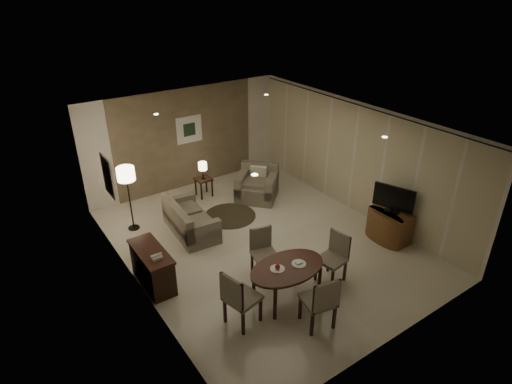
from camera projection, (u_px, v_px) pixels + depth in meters
room_shell at (251, 180)px, 9.10m from camera, size 5.50×7.00×2.70m
taupe_accent at (186, 139)px, 11.36m from camera, size 3.96×0.03×2.70m
curtain_wall at (353, 160)px, 10.17m from camera, size 0.08×6.70×2.58m
curtain_rod at (360, 105)px, 9.57m from camera, size 0.03×6.80×0.03m
art_back_frame at (189, 129)px, 11.28m from camera, size 0.72×0.03×0.72m
art_back_canvas at (189, 130)px, 11.26m from camera, size 0.34×0.01×0.34m
art_left_frame at (108, 176)px, 8.08m from camera, size 0.03×0.60×0.80m
art_left_canvas at (109, 176)px, 8.09m from camera, size 0.01×0.46×0.64m
downlight_nl at (255, 175)px, 6.17m from camera, size 0.10×0.10×0.01m
downlight_nr at (385, 137)px, 7.58m from camera, size 0.10×0.10×0.01m
downlight_fl at (156, 114)px, 8.81m from camera, size 0.10×0.10×0.01m
downlight_fr at (266, 95)px, 10.22m from camera, size 0.10×0.10×0.01m
console_desk at (153, 267)px, 7.99m from camera, size 0.48×1.20×0.75m
telephone at (157, 256)px, 7.58m from camera, size 0.20×0.14×0.09m
tv_cabinet at (390, 225)px, 9.37m from camera, size 0.48×0.90×0.70m
flat_tv at (394, 199)px, 9.06m from camera, size 0.36×0.85×0.60m
dining_table at (287, 282)px, 7.66m from camera, size 1.45×0.91×0.68m
chair_near at (318, 299)px, 7.00m from camera, size 0.60×0.60×1.04m
chair_far at (265, 254)px, 8.19m from camera, size 0.56×0.56×0.95m
chair_left at (242, 297)px, 7.03m from camera, size 0.61×0.61×1.06m
chair_right at (331, 259)px, 8.03m from camera, size 0.54×0.54×0.97m
plate_a at (277, 269)px, 7.44m from camera, size 0.26×0.26×0.02m
plate_b at (299, 264)px, 7.57m from camera, size 0.26×0.26×0.02m
fruit_apple at (277, 266)px, 7.42m from camera, size 0.09×0.09×0.09m
napkin at (299, 263)px, 7.56m from camera, size 0.12×0.08×0.03m
round_rug at (230, 216)px, 10.42m from camera, size 1.26×1.26×0.01m
sofa at (191, 217)px, 9.62m from camera, size 1.64×0.91×0.75m
armchair at (257, 184)px, 11.03m from camera, size 1.34×1.35×0.87m
side_table at (204, 187)px, 11.26m from camera, size 0.40×0.40×0.51m
table_lamp at (203, 170)px, 11.03m from camera, size 0.22×0.22×0.50m
floor_lamp at (130, 199)px, 9.57m from camera, size 0.39×0.39×1.54m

